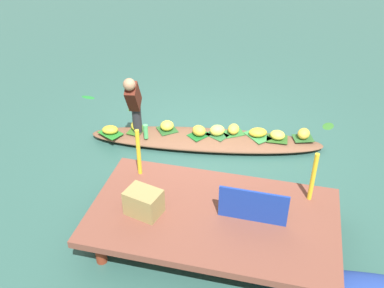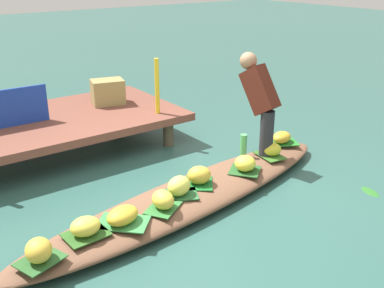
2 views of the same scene
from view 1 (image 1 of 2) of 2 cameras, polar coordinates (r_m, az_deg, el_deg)
canal_water at (r=7.85m, az=1.75°, el=0.00°), size 40.00×40.00×0.00m
dock_platform at (r=5.80m, az=2.71°, el=-9.43°), size 3.20×1.80×0.44m
vendor_boat at (r=7.80m, az=1.76°, el=0.56°), size 4.17×1.30×0.18m
moored_boat at (r=5.75m, az=20.66°, el=-16.93°), size 2.42×0.71×0.19m
leaf_mat_0 at (r=7.95m, az=-7.15°, el=1.81°), size 0.29×0.39×0.01m
banana_bunch_0 at (r=7.91m, az=-7.19°, el=2.31°), size 0.31×0.32×0.16m
leaf_mat_1 at (r=7.83m, az=5.37°, el=1.41°), size 0.43×0.40×0.01m
banana_bunch_1 at (r=7.79m, az=5.40°, el=1.94°), size 0.22×0.27×0.17m
leaf_mat_2 at (r=7.78m, az=10.94°, el=0.66°), size 0.37×0.30×0.01m
banana_bunch_2 at (r=7.74m, az=11.01°, el=1.15°), size 0.27×0.24×0.16m
leaf_mat_3 at (r=7.90m, az=14.16°, el=0.74°), size 0.40×0.36×0.01m
banana_bunch_3 at (r=7.85m, az=14.25°, el=1.31°), size 0.27×0.29×0.19m
leaf_mat_4 at (r=7.93m, az=-10.49°, el=1.39°), size 0.48×0.42×0.01m
banana_bunch_4 at (r=7.89m, az=-10.54°, el=1.82°), size 0.32×0.27×0.14m
leaf_mat_5 at (r=7.81m, az=8.48°, el=1.05°), size 0.52×0.52×0.01m
banana_bunch_5 at (r=7.77m, az=8.52°, el=1.50°), size 0.37×0.31×0.15m
leaf_mat_6 at (r=7.91m, az=-3.23°, el=1.86°), size 0.44×0.45×0.01m
banana_bunch_6 at (r=7.86m, az=-3.25°, el=2.39°), size 0.33×0.33×0.17m
leaf_mat_7 at (r=7.76m, az=3.26°, el=1.18°), size 0.44×0.40×0.01m
banana_bunch_7 at (r=7.71m, az=3.28°, el=1.78°), size 0.31×0.28×0.19m
leaf_mat_8 at (r=7.74m, az=0.90°, el=1.15°), size 0.42×0.44×0.01m
banana_bunch_8 at (r=7.69m, az=0.91°, el=1.74°), size 0.31×0.29×0.19m
vendor_person at (r=7.47m, az=-7.55°, el=5.51°), size 0.25×0.55×1.18m
water_bottle at (r=7.65m, az=-6.00°, el=1.61°), size 0.08×0.08×0.26m
market_banner at (r=5.56m, az=7.89°, el=-7.97°), size 0.87×0.04×0.47m
railing_post_west at (r=5.96m, az=15.40°, el=-4.14°), size 0.06×0.06×0.73m
railing_post_east at (r=6.25m, az=-6.93°, el=-1.08°), size 0.06×0.06×0.73m
produce_crate at (r=5.69m, az=-6.27°, el=-7.50°), size 0.51×0.42×0.34m
drifting_plant_0 at (r=9.04m, az=-7.66°, el=4.60°), size 0.21×0.28×0.01m
drifting_plant_1 at (r=8.75m, az=17.21°, el=2.23°), size 0.29×0.35×0.01m
drifting_plant_2 at (r=9.65m, az=-13.28°, el=5.91°), size 0.32×0.16×0.01m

